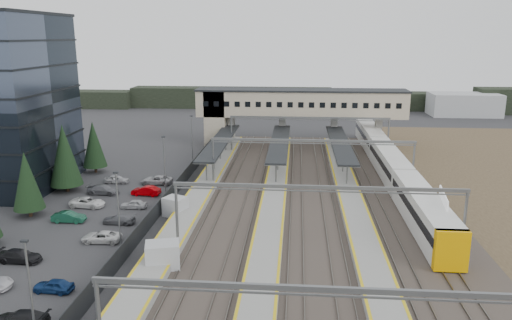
# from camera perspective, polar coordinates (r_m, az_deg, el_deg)

# --- Properties ---
(ground) EXTENTS (220.00, 220.00, 0.00)m
(ground) POSITION_cam_1_polar(r_m,az_deg,el_deg) (59.09, -5.18, -7.04)
(ground) COLOR #2B2B2D
(ground) RESTS_ON ground
(conifer_row) EXTENTS (4.42, 49.82, 9.50)m
(conifer_row) POSITION_cam_1_polar(r_m,az_deg,el_deg) (61.81, -26.49, -2.82)
(conifer_row) COLOR black
(conifer_row) RESTS_ON ground
(car_park) EXTENTS (10.61, 39.09, 1.29)m
(car_park) POSITION_cam_1_polar(r_m,az_deg,el_deg) (59.92, -18.78, -6.83)
(car_park) COLOR #840900
(car_park) RESTS_ON ground
(lampposts) EXTENTS (0.50, 53.25, 8.07)m
(lampposts) POSITION_cam_1_polar(r_m,az_deg,el_deg) (60.70, -12.53, -2.43)
(lampposts) COLOR slate
(lampposts) RESTS_ON ground
(fence) EXTENTS (0.08, 90.00, 2.00)m
(fence) POSITION_cam_1_polar(r_m,az_deg,el_deg) (64.71, -10.14, -4.37)
(fence) COLOR #26282B
(fence) RESTS_ON ground
(relay_cabin_near) EXTENTS (3.57, 2.98, 2.59)m
(relay_cabin_near) POSITION_cam_1_polar(r_m,az_deg,el_deg) (47.94, -10.61, -10.74)
(relay_cabin_near) COLOR #A9ABAF
(relay_cabin_near) RESTS_ON ground
(relay_cabin_far) EXTENTS (3.17, 2.95, 2.32)m
(relay_cabin_far) POSITION_cam_1_polar(r_m,az_deg,el_deg) (61.14, -9.20, -5.28)
(relay_cabin_far) COLOR #A9ABAF
(relay_cabin_far) RESTS_ON ground
(rail_corridor) EXTENTS (34.00, 90.00, 0.92)m
(rail_corridor) POSITION_cam_1_polar(r_m,az_deg,el_deg) (62.86, 4.06, -5.42)
(rail_corridor) COLOR #3B342E
(rail_corridor) RESTS_ON ground
(canopies) EXTENTS (23.10, 30.00, 3.28)m
(canopies) POSITION_cam_1_polar(r_m,az_deg,el_deg) (83.14, 2.70, 2.03)
(canopies) COLOR black
(canopies) RESTS_ON ground
(footbridge) EXTENTS (40.40, 6.40, 11.20)m
(footbridge) POSITION_cam_1_polar(r_m,az_deg,el_deg) (97.21, 3.48, 6.17)
(footbridge) COLOR beige
(footbridge) RESTS_ON ground
(gantries) EXTENTS (28.40, 62.28, 7.17)m
(gantries) POSITION_cam_1_polar(r_m,az_deg,el_deg) (59.30, 6.70, -0.91)
(gantries) COLOR slate
(gantries) RESTS_ON ground
(train) EXTENTS (3.08, 64.39, 3.88)m
(train) POSITION_cam_1_polar(r_m,az_deg,el_deg) (78.41, 15.02, -0.46)
(train) COLOR silver
(train) RESTS_ON ground
(billboard) EXTENTS (0.99, 6.03, 5.17)m
(billboard) POSITION_cam_1_polar(r_m,az_deg,el_deg) (56.39, 20.55, -5.20)
(billboard) COLOR slate
(billboard) RESTS_ON ground
(treeline_far) EXTENTS (170.00, 19.00, 7.00)m
(treeline_far) POSITION_cam_1_polar(r_m,az_deg,el_deg) (148.35, 10.19, 6.75)
(treeline_far) COLOR black
(treeline_far) RESTS_ON ground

